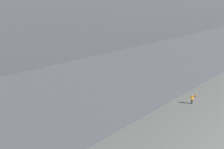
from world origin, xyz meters
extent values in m
plane|color=slate|center=(0.00, 0.00, 0.00)|extent=(110.00, 110.00, 0.00)
cube|color=#38383D|center=(0.00, 13.75, 16.49)|extent=(121.00, 99.00, 1.20)
cube|color=#4C4F54|center=(0.00, -11.00, 15.49)|extent=(115.50, 0.50, 0.70)
cube|color=#4C4F54|center=(0.00, 30.25, 15.49)|extent=(115.50, 0.50, 0.70)
cylinder|color=white|center=(1.46, 0.02, 3.41)|extent=(8.81, 27.19, 3.62)
cone|color=white|center=(4.41, -14.82, 3.41)|extent=(4.33, 4.95, 3.55)
cube|color=black|center=(3.96, -12.57, 3.86)|extent=(3.51, 3.09, 0.80)
cone|color=white|center=(-1.49, 14.86, 3.77)|extent=(4.15, 6.28, 3.08)
cube|color=#1972B2|center=(-1.04, 12.62, 8.18)|extent=(1.01, 3.92, 5.93)
cube|color=white|center=(1.64, 12.14, 3.95)|extent=(5.10, 3.80, 0.16)
cube|color=white|center=(-3.34, 11.15, 3.95)|extent=(5.10, 3.80, 0.16)
cube|color=white|center=(9.81, 6.14, 3.05)|extent=(16.14, 9.41, 0.24)
cylinder|color=#9EA3A8|center=(8.41, 3.85, 2.41)|extent=(3.12, 5.06, 2.25)
cube|color=white|center=(-8.59, 2.48, 3.05)|extent=(16.14, 9.41, 0.24)
cylinder|color=#9EA3A8|center=(-6.43, 0.90, 2.41)|extent=(3.12, 5.06, 2.25)
cube|color=#1972B2|center=(1.46, 0.02, 3.68)|extent=(8.50, 25.26, 0.16)
cylinder|color=#9EA3A8|center=(3.23, -8.86, 1.25)|extent=(0.20, 0.20, 1.15)
cylinder|color=black|center=(3.23, -8.86, 0.45)|extent=(0.47, 0.94, 0.90)
cylinder|color=#9EA3A8|center=(3.31, 3.07, 1.25)|extent=(0.20, 0.20, 1.15)
cylinder|color=black|center=(3.31, 3.07, 0.45)|extent=(0.47, 0.94, 0.90)
cylinder|color=#9EA3A8|center=(-1.42, 2.14, 1.25)|extent=(0.20, 0.20, 1.15)
cylinder|color=black|center=(-1.42, 2.14, 0.45)|extent=(0.47, 0.94, 0.90)
cube|color=slate|center=(3.75, -8.92, 0.35)|extent=(3.97, 2.20, 0.70)
cube|color=slate|center=(3.75, -8.92, 2.15)|extent=(3.68, 1.96, 2.98)
cube|color=slate|center=(5.43, -8.59, 3.59)|extent=(1.33, 1.49, 0.12)
cylinder|color=black|center=(5.31, -8.00, 4.09)|extent=(0.06, 0.06, 1.00)
cylinder|color=black|center=(5.54, -9.18, 4.09)|extent=(0.06, 0.06, 1.00)
cylinder|color=black|center=(5.12, -7.94, 0.15)|extent=(0.32, 0.18, 0.30)
cylinder|color=black|center=(5.39, -9.31, 0.15)|extent=(0.32, 0.18, 0.30)
cylinder|color=black|center=(2.11, -8.53, 0.15)|extent=(0.32, 0.18, 0.30)
cylinder|color=black|center=(2.38, -9.91, 0.15)|extent=(0.32, 0.18, 0.30)
cylinder|color=#232838|center=(4.54, -20.25, 0.39)|extent=(0.14, 0.14, 0.79)
cylinder|color=#232838|center=(4.69, -20.34, 0.39)|extent=(0.14, 0.14, 0.79)
cube|color=orange|center=(4.61, -20.29, 1.06)|extent=(0.42, 0.38, 0.56)
cylinder|color=orange|center=(4.42, -20.17, 1.09)|extent=(0.09, 0.09, 0.53)
cylinder|color=orange|center=(4.81, -20.41, 1.09)|extent=(0.09, 0.09, 0.53)
sphere|color=beige|center=(4.61, -20.29, 1.46)|extent=(0.21, 0.21, 0.21)
cylinder|color=#232838|center=(3.81, -11.07, 0.41)|extent=(0.14, 0.14, 0.82)
cylinder|color=#232838|center=(3.92, -10.93, 0.41)|extent=(0.14, 0.14, 0.82)
cube|color=orange|center=(3.87, -11.00, 1.11)|extent=(0.40, 0.42, 0.58)
cylinder|color=orange|center=(3.72, -11.18, 1.14)|extent=(0.09, 0.09, 0.55)
cylinder|color=orange|center=(4.01, -10.82, 1.14)|extent=(0.09, 0.09, 0.55)
sphere|color=beige|center=(3.87, -11.00, 1.53)|extent=(0.22, 0.22, 0.22)
cone|color=white|center=(-1.92, 34.29, 3.21)|extent=(4.10, 3.45, 3.16)
cube|color=black|center=(8.26, -19.23, 0.02)|extent=(0.36, 0.36, 0.04)
cone|color=orange|center=(8.26, -19.23, 0.32)|extent=(0.30, 0.30, 0.56)
cube|color=yellow|center=(3.80, 11.53, 0.55)|extent=(1.22, 2.21, 0.70)
cylinder|color=black|center=(4.34, 10.73, 0.22)|extent=(0.18, 0.44, 0.44)
cylinder|color=black|center=(3.24, 10.73, 0.22)|extent=(0.18, 0.44, 0.44)
cylinder|color=black|center=(4.36, 12.33, 0.22)|extent=(0.18, 0.44, 0.44)
cylinder|color=black|center=(3.26, 12.33, 0.22)|extent=(0.18, 0.44, 0.44)
camera|label=1|loc=(-35.62, -37.96, 17.77)|focal=41.74mm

